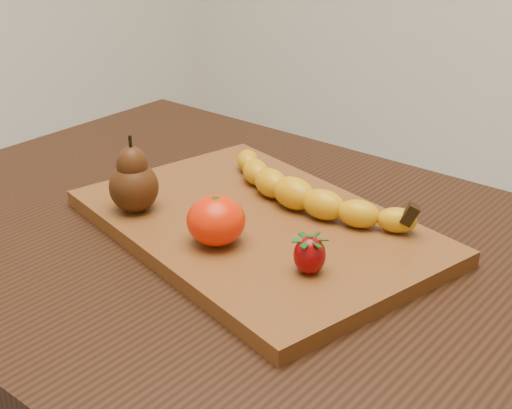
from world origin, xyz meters
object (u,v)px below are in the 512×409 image
Objects in this scene: cutting_board at (256,226)px; mandarin at (216,220)px; table at (238,302)px; pear at (133,174)px.

mandarin is (0.00, -0.08, 0.04)m from cutting_board.
cutting_board is at bearing 58.14° from table.
pear reaches higher than cutting_board.
table is 0.11m from cutting_board.
cutting_board reaches higher than table.
mandarin is (0.14, -0.00, -0.02)m from pear.
mandarin reaches higher than cutting_board.
table is at bearing 24.04° from pear.
pear is (-0.14, -0.08, 0.06)m from cutting_board.
mandarin is (0.02, -0.06, 0.15)m from table.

